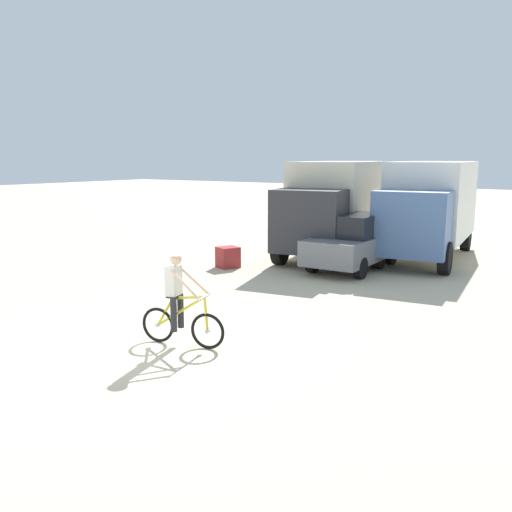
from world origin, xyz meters
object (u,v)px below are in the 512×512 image
(box_truck_cream_rv, at_px, (335,203))
(box_truck_white_box, at_px, (429,205))
(supply_crate, at_px, (228,257))
(cyclist_orange_shirt, at_px, (179,301))
(sedan_parked, at_px, (353,241))

(box_truck_cream_rv, bearing_deg, box_truck_white_box, 20.59)
(box_truck_cream_rv, distance_m, box_truck_white_box, 3.28)
(box_truck_white_box, distance_m, supply_crate, 7.35)
(cyclist_orange_shirt, bearing_deg, supply_crate, 119.79)
(cyclist_orange_shirt, relative_size, supply_crate, 2.73)
(box_truck_white_box, height_order, cyclist_orange_shirt, box_truck_white_box)
(sedan_parked, bearing_deg, box_truck_white_box, 67.79)
(box_truck_cream_rv, relative_size, cyclist_orange_shirt, 3.86)
(box_truck_white_box, bearing_deg, box_truck_cream_rv, -159.41)
(box_truck_cream_rv, relative_size, box_truck_white_box, 1.01)
(sedan_parked, bearing_deg, cyclist_orange_shirt, -88.20)
(supply_crate, bearing_deg, box_truck_cream_rv, 68.13)
(box_truck_white_box, distance_m, sedan_parked, 3.72)
(box_truck_cream_rv, xyz_separation_m, sedan_parked, (1.72, -2.16, -0.99))
(sedan_parked, height_order, cyclist_orange_shirt, cyclist_orange_shirt)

